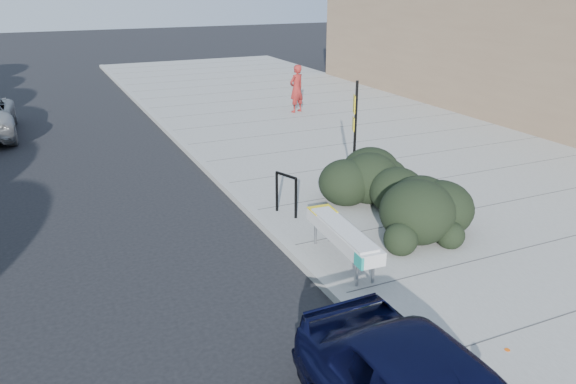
% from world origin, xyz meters
% --- Properties ---
extents(ground, '(120.00, 120.00, 0.00)m').
position_xyz_m(ground, '(0.00, 0.00, 0.00)').
color(ground, black).
rests_on(ground, ground).
extents(sidewalk_near, '(11.20, 50.00, 0.15)m').
position_xyz_m(sidewalk_near, '(5.60, 5.00, 0.07)').
color(sidewalk_near, gray).
rests_on(sidewalk_near, ground).
extents(curb_near, '(0.22, 50.00, 0.17)m').
position_xyz_m(curb_near, '(0.00, 5.00, 0.08)').
color(curb_near, '#9E9E99').
rests_on(curb_near, ground).
extents(bench, '(0.63, 2.34, 0.70)m').
position_xyz_m(bench, '(0.60, 1.00, 0.70)').
color(bench, gray).
rests_on(bench, sidewalk_near).
extents(bike_rack, '(0.27, 0.61, 0.95)m').
position_xyz_m(bike_rack, '(0.60, 3.50, 0.72)').
color(bike_rack, black).
rests_on(bike_rack, sidewalk_near).
extents(sign_post, '(0.16, 0.29, 2.68)m').
position_xyz_m(sign_post, '(2.85, 4.42, 1.67)').
color(sign_post, black).
rests_on(sign_post, sidewalk_near).
extents(hedge, '(2.70, 4.11, 1.42)m').
position_xyz_m(hedge, '(2.67, 2.50, 0.86)').
color(hedge, black).
rests_on(hedge, sidewalk_near).
extents(pedestrian, '(0.79, 0.65, 1.85)m').
position_xyz_m(pedestrian, '(5.30, 12.86, 1.08)').
color(pedestrian, maroon).
rests_on(pedestrian, sidewalk_near).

